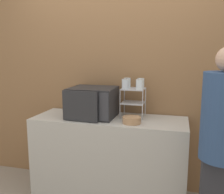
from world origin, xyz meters
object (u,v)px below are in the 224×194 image
object	(u,v)px
glass_front_left	(125,84)
glass_back_left	(127,83)
microwave	(92,102)
glass_back_right	(141,83)
dish_rack	(133,96)
person	(222,140)
glass_front_right	(140,84)
bowl	(132,120)

from	to	relation	value
glass_front_left	glass_back_left	xyz separation A→B (m)	(-0.01, 0.12, 0.00)
microwave	glass_back_right	world-z (taller)	glass_back_right
microwave	dish_rack	bearing A→B (deg)	13.94
microwave	person	xyz separation A→B (m)	(1.23, -0.48, -0.14)
glass_front_left	glass_front_right	xyz separation A→B (m)	(0.15, -0.00, 0.00)
glass_back_left	bowl	size ratio (longest dim) A/B	0.58
microwave	bowl	bearing A→B (deg)	-17.61
glass_front_left	glass_back_right	world-z (taller)	same
glass_back_right	glass_back_left	bearing A→B (deg)	-178.32
glass_back_left	person	xyz separation A→B (m)	(0.89, -0.64, -0.34)
glass_back_right	glass_front_left	bearing A→B (deg)	-137.59
glass_front_right	person	xyz separation A→B (m)	(0.73, -0.52, -0.34)
bowl	person	distance (m)	0.85
dish_rack	glass_front_right	size ratio (longest dim) A/B	2.99
microwave	glass_front_left	bearing A→B (deg)	6.33
dish_rack	bowl	world-z (taller)	dish_rack
person	glass_front_right	bearing A→B (deg)	144.84
glass_front_right	person	distance (m)	0.96
glass_front_left	glass_front_right	bearing A→B (deg)	-0.60
glass_back_right	dish_rack	bearing A→B (deg)	-138.05
person	microwave	bearing A→B (deg)	158.78
dish_rack	glass_back_right	distance (m)	0.17
glass_back_right	person	bearing A→B (deg)	-41.15
glass_back_right	bowl	bearing A→B (deg)	-96.54
glass_front_right	glass_front_left	bearing A→B (deg)	179.40
glass_front_left	person	xyz separation A→B (m)	(0.88, -0.52, -0.34)
glass_front_right	bowl	world-z (taller)	glass_front_right
microwave	glass_back_left	distance (m)	0.43
microwave	person	distance (m)	1.33
dish_rack	glass_back_right	bearing A→B (deg)	41.95
dish_rack	glass_back_left	distance (m)	0.17
dish_rack	bowl	distance (m)	0.32
glass_back_left	glass_front_left	bearing A→B (deg)	-86.66
dish_rack	person	world-z (taller)	person
dish_rack	glass_front_left	world-z (taller)	glass_front_left
microwave	person	size ratio (longest dim) A/B	0.30
glass_back_right	glass_front_right	world-z (taller)	same
glass_back_right	bowl	world-z (taller)	glass_back_right
glass_front_left	dish_rack	bearing A→B (deg)	42.87
dish_rack	glass_back_left	world-z (taller)	glass_back_left
glass_front_right	bowl	size ratio (longest dim) A/B	0.58
dish_rack	glass_front_right	bearing A→B (deg)	-41.05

